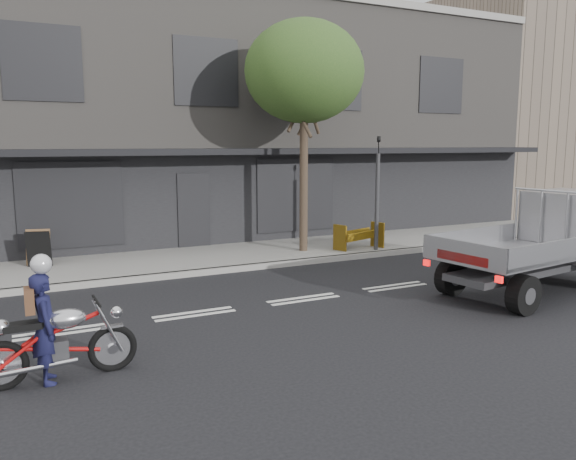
# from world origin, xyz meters

# --- Properties ---
(ground) EXTENTS (80.00, 80.00, 0.00)m
(ground) POSITION_xyz_m (0.00, 0.00, 0.00)
(ground) COLOR black
(ground) RESTS_ON ground
(sidewalk) EXTENTS (32.00, 3.20, 0.15)m
(sidewalk) POSITION_xyz_m (0.00, 4.70, 0.07)
(sidewalk) COLOR gray
(sidewalk) RESTS_ON ground
(kerb) EXTENTS (32.00, 0.20, 0.15)m
(kerb) POSITION_xyz_m (0.00, 3.10, 0.07)
(kerb) COLOR gray
(kerb) RESTS_ON ground
(building_main) EXTENTS (26.00, 10.00, 8.00)m
(building_main) POSITION_xyz_m (0.00, 11.30, 4.00)
(building_main) COLOR slate
(building_main) RESTS_ON ground
(building_neighbour) EXTENTS (14.00, 10.00, 10.00)m
(building_neighbour) POSITION_xyz_m (20.00, 11.30, 5.00)
(building_neighbour) COLOR brown
(building_neighbour) RESTS_ON ground
(street_tree) EXTENTS (3.40, 3.40, 6.74)m
(street_tree) POSITION_xyz_m (2.20, 4.20, 5.28)
(street_tree) COLOR #382B21
(street_tree) RESTS_ON ground
(traffic_light_pole) EXTENTS (0.12, 0.12, 3.50)m
(traffic_light_pole) POSITION_xyz_m (4.20, 3.35, 1.65)
(traffic_light_pole) COLOR #2D2D30
(traffic_light_pole) RESTS_ON ground
(motorcycle) EXTENTS (2.16, 0.63, 1.11)m
(motorcycle) POSITION_xyz_m (-4.99, -2.15, 0.57)
(motorcycle) COLOR black
(motorcycle) RESTS_ON ground
(rider) EXTENTS (0.39, 0.58, 1.55)m
(rider) POSITION_xyz_m (-5.14, -2.15, 0.78)
(rider) COLOR #131436
(rider) RESTS_ON ground
(flatbed_ute) EXTENTS (5.13, 2.61, 2.28)m
(flatbed_ute) POSITION_xyz_m (5.98, -1.58, 1.30)
(flatbed_ute) COLOR black
(flatbed_ute) RESTS_ON ground
(construction_barrier) EXTENTS (1.55, 1.01, 0.80)m
(construction_barrier) POSITION_xyz_m (3.83, 3.50, 0.55)
(construction_barrier) COLOR orange
(construction_barrier) RESTS_ON sidewalk
(sandwich_board) EXTENTS (0.68, 0.54, 0.94)m
(sandwich_board) POSITION_xyz_m (-4.93, 5.18, 0.62)
(sandwich_board) COLOR black
(sandwich_board) RESTS_ON sidewalk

